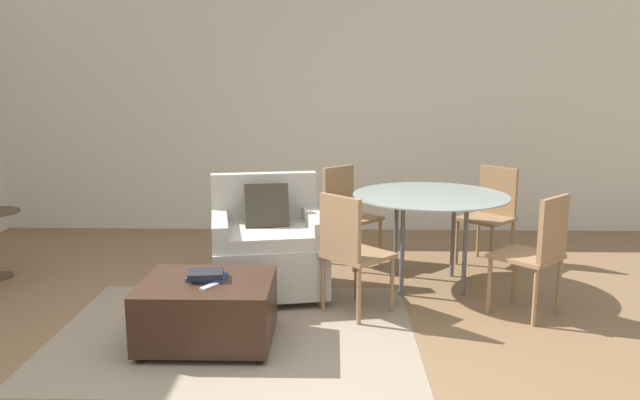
{
  "coord_description": "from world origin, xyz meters",
  "views": [
    {
      "loc": [
        0.49,
        -3.1,
        1.71
      ],
      "look_at": [
        0.39,
        1.79,
        0.75
      ],
      "focal_mm": 35.0,
      "sensor_mm": 36.0,
      "label": 1
    }
  ],
  "objects_px": {
    "ottoman": "(208,309)",
    "dining_chair_near_left": "(350,246)",
    "book_stack": "(206,275)",
    "tv_remote_primary": "(209,286)",
    "dining_table": "(430,203)",
    "dining_chair_far_left": "(346,208)",
    "dining_chair_far_right": "(491,209)",
    "dining_chair_near_right": "(538,247)",
    "armchair": "(268,248)"
  },
  "relations": [
    {
      "from": "dining_chair_far_left",
      "to": "dining_chair_near_right",
      "type": "bearing_deg",
      "value": -45.0
    },
    {
      "from": "ottoman",
      "to": "tv_remote_primary",
      "type": "relative_size",
      "value": 6.05
    },
    {
      "from": "dining_chair_near_right",
      "to": "ottoman",
      "type": "bearing_deg",
      "value": -167.26
    },
    {
      "from": "armchair",
      "to": "book_stack",
      "type": "distance_m",
      "value": 1.0
    },
    {
      "from": "tv_remote_primary",
      "to": "dining_table",
      "type": "xyz_separation_m",
      "value": [
        1.57,
        1.31,
        0.27
      ]
    },
    {
      "from": "tv_remote_primary",
      "to": "ottoman",
      "type": "bearing_deg",
      "value": 108.78
    },
    {
      "from": "ottoman",
      "to": "dining_chair_far_left",
      "type": "relative_size",
      "value": 0.93
    },
    {
      "from": "dining_chair_far_left",
      "to": "dining_chair_far_right",
      "type": "bearing_deg",
      "value": 0.0
    },
    {
      "from": "dining_chair_far_right",
      "to": "dining_chair_near_right",
      "type": "bearing_deg",
      "value": -90.0
    },
    {
      "from": "dining_chair_near_right",
      "to": "dining_chair_far_left",
      "type": "relative_size",
      "value": 1.0
    },
    {
      "from": "dining_chair_near_left",
      "to": "dining_chair_far_left",
      "type": "bearing_deg",
      "value": 90.0
    },
    {
      "from": "dining_chair_near_right",
      "to": "armchair",
      "type": "bearing_deg",
      "value": 166.92
    },
    {
      "from": "dining_chair_near_right",
      "to": "dining_chair_far_right",
      "type": "xyz_separation_m",
      "value": [
        0.0,
        1.35,
        0.0
      ]
    },
    {
      "from": "dining_chair_near_left",
      "to": "dining_chair_near_right",
      "type": "bearing_deg",
      "value": 0.0
    },
    {
      "from": "ottoman",
      "to": "dining_chair_near_left",
      "type": "height_order",
      "value": "dining_chair_near_left"
    },
    {
      "from": "tv_remote_primary",
      "to": "dining_chair_near_right",
      "type": "relative_size",
      "value": 0.15
    },
    {
      "from": "book_stack",
      "to": "dining_chair_far_left",
      "type": "xyz_separation_m",
      "value": [
        0.94,
        1.84,
        0.06
      ]
    },
    {
      "from": "ottoman",
      "to": "dining_chair_far_left",
      "type": "height_order",
      "value": "dining_chair_far_left"
    },
    {
      "from": "ottoman",
      "to": "dining_chair_near_left",
      "type": "xyz_separation_m",
      "value": [
        0.93,
        0.52,
        0.29
      ]
    },
    {
      "from": "dining_table",
      "to": "dining_chair_far_left",
      "type": "xyz_separation_m",
      "value": [
        -0.67,
        0.67,
        -0.19
      ]
    },
    {
      "from": "book_stack",
      "to": "dining_table",
      "type": "xyz_separation_m",
      "value": [
        1.62,
        1.16,
        0.25
      ]
    },
    {
      "from": "armchair",
      "to": "ottoman",
      "type": "height_order",
      "value": "armchair"
    },
    {
      "from": "book_stack",
      "to": "dining_chair_far_left",
      "type": "height_order",
      "value": "dining_chair_far_left"
    },
    {
      "from": "ottoman",
      "to": "book_stack",
      "type": "xyz_separation_m",
      "value": [
        -0.01,
        0.03,
        0.22
      ]
    },
    {
      "from": "ottoman",
      "to": "dining_chair_near_left",
      "type": "bearing_deg",
      "value": 28.95
    },
    {
      "from": "dining_chair_near_right",
      "to": "dining_chair_far_left",
      "type": "bearing_deg",
      "value": 135.0
    },
    {
      "from": "ottoman",
      "to": "book_stack",
      "type": "distance_m",
      "value": 0.22
    },
    {
      "from": "dining_chair_near_right",
      "to": "dining_chair_far_right",
      "type": "bearing_deg",
      "value": 90.0
    },
    {
      "from": "dining_table",
      "to": "tv_remote_primary",
      "type": "bearing_deg",
      "value": -140.1
    },
    {
      "from": "armchair",
      "to": "dining_chair_far_left",
      "type": "relative_size",
      "value": 1.12
    },
    {
      "from": "dining_table",
      "to": "dining_chair_far_right",
      "type": "relative_size",
      "value": 1.41
    },
    {
      "from": "armchair",
      "to": "dining_chair_near_left",
      "type": "xyz_separation_m",
      "value": [
        0.64,
        -0.46,
        0.15
      ]
    },
    {
      "from": "ottoman",
      "to": "dining_chair_near_right",
      "type": "height_order",
      "value": "dining_chair_near_right"
    },
    {
      "from": "dining_chair_far_left",
      "to": "tv_remote_primary",
      "type": "bearing_deg",
      "value": -114.21
    },
    {
      "from": "dining_chair_far_left",
      "to": "dining_chair_far_right",
      "type": "relative_size",
      "value": 1.0
    },
    {
      "from": "tv_remote_primary",
      "to": "dining_table",
      "type": "height_order",
      "value": "dining_table"
    },
    {
      "from": "dining_chair_far_left",
      "to": "dining_chair_near_left",
      "type": "bearing_deg",
      "value": -90.0
    },
    {
      "from": "tv_remote_primary",
      "to": "dining_chair_far_right",
      "type": "bearing_deg",
      "value": 41.52
    },
    {
      "from": "book_stack",
      "to": "tv_remote_primary",
      "type": "xyz_separation_m",
      "value": [
        0.05,
        -0.15,
        -0.02
      ]
    },
    {
      "from": "ottoman",
      "to": "dining_chair_near_left",
      "type": "relative_size",
      "value": 0.93
    },
    {
      "from": "book_stack",
      "to": "dining_table",
      "type": "relative_size",
      "value": 0.2
    },
    {
      "from": "tv_remote_primary",
      "to": "dining_chair_near_left",
      "type": "distance_m",
      "value": 1.1
    },
    {
      "from": "ottoman",
      "to": "dining_table",
      "type": "xyz_separation_m",
      "value": [
        1.61,
        1.19,
        0.47
      ]
    },
    {
      "from": "dining_chair_near_left",
      "to": "armchair",
      "type": "bearing_deg",
      "value": 144.2
    },
    {
      "from": "book_stack",
      "to": "dining_chair_far_right",
      "type": "height_order",
      "value": "dining_chair_far_right"
    },
    {
      "from": "book_stack",
      "to": "dining_chair_near_right",
      "type": "bearing_deg",
      "value": 12.03
    },
    {
      "from": "dining_chair_near_left",
      "to": "dining_chair_far_left",
      "type": "xyz_separation_m",
      "value": [
        0.0,
        1.35,
        0.0
      ]
    },
    {
      "from": "armchair",
      "to": "dining_table",
      "type": "relative_size",
      "value": 0.79
    },
    {
      "from": "dining_chair_near_right",
      "to": "tv_remote_primary",
      "type": "bearing_deg",
      "value": -164.17
    },
    {
      "from": "book_stack",
      "to": "tv_remote_primary",
      "type": "bearing_deg",
      "value": -71.74
    }
  ]
}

